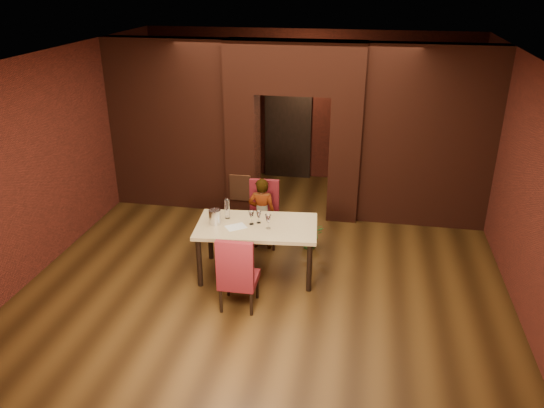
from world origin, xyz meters
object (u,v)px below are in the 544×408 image
(dining_table, at_px, (257,250))
(person_seated, at_px, (262,213))
(chair_near, at_px, (239,271))
(potted_plant, at_px, (311,235))
(wine_glass_b, at_px, (259,217))
(water_bottle, at_px, (227,208))
(chair_far, at_px, (263,215))
(wine_bucket, at_px, (215,217))
(wine_glass_c, at_px, (268,222))
(wine_glass_a, at_px, (251,218))

(dining_table, bearing_deg, person_seated, 91.02)
(chair_near, distance_m, person_seated, 1.73)
(person_seated, bearing_deg, potted_plant, -171.40)
(wine_glass_b, distance_m, water_bottle, 0.51)
(water_bottle, bearing_deg, chair_far, 65.38)
(water_bottle, bearing_deg, wine_glass_b, -8.37)
(chair_near, xyz_separation_m, wine_bucket, (-0.55, 0.80, 0.39))
(wine_glass_b, xyz_separation_m, potted_plant, (0.69, 0.92, -0.69))
(wine_glass_b, height_order, wine_glass_c, wine_glass_c)
(wine_glass_c, bearing_deg, chair_far, 105.68)
(person_seated, distance_m, wine_glass_a, 0.91)
(potted_plant, bearing_deg, wine_glass_c, -115.48)
(chair_near, height_order, person_seated, person_seated)
(chair_near, relative_size, wine_glass_c, 4.96)
(chair_near, xyz_separation_m, water_bottle, (-0.42, 1.01, 0.44))
(person_seated, distance_m, wine_glass_c, 1.04)
(wine_glass_b, bearing_deg, wine_bucket, -167.15)
(dining_table, height_order, wine_glass_c, wine_glass_c)
(dining_table, xyz_separation_m, wine_glass_b, (0.02, 0.07, 0.51))
(potted_plant, bearing_deg, water_bottle, -144.47)
(chair_near, height_order, wine_bucket, chair_near)
(wine_glass_b, distance_m, wine_bucket, 0.65)
(wine_glass_b, bearing_deg, potted_plant, 53.32)
(wine_glass_a, distance_m, wine_bucket, 0.54)
(person_seated, distance_m, wine_glass_b, 0.86)
(chair_far, bearing_deg, wine_bucket, -119.25)
(dining_table, bearing_deg, chair_far, 90.78)
(dining_table, bearing_deg, wine_bucket, -179.03)
(wine_glass_c, bearing_deg, chair_near, -108.04)
(dining_table, height_order, water_bottle, water_bottle)
(dining_table, xyz_separation_m, wine_glass_c, (0.19, -0.08, 0.53))
(dining_table, relative_size, water_bottle, 5.46)
(wine_bucket, height_order, potted_plant, wine_bucket)
(person_seated, bearing_deg, chair_far, -86.39)
(wine_glass_a, bearing_deg, person_seated, 91.35)
(wine_glass_a, xyz_separation_m, potted_plant, (0.78, 0.99, -0.70))
(wine_glass_a, relative_size, wine_glass_b, 1.09)
(chair_far, bearing_deg, person_seated, -88.89)
(chair_far, xyz_separation_m, chair_near, (0.04, -1.84, 0.00))
(chair_far, height_order, water_bottle, water_bottle)
(dining_table, distance_m, chair_near, 0.88)
(wine_glass_b, bearing_deg, chair_far, 97.87)
(person_seated, relative_size, wine_glass_a, 5.95)
(water_bottle, relative_size, potted_plant, 0.69)
(wine_glass_a, height_order, water_bottle, water_bottle)
(person_seated, height_order, wine_glass_b, person_seated)
(dining_table, height_order, potted_plant, dining_table)
(chair_far, height_order, wine_bucket, chair_far)
(wine_glass_c, relative_size, water_bottle, 0.68)
(chair_far, height_order, person_seated, person_seated)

